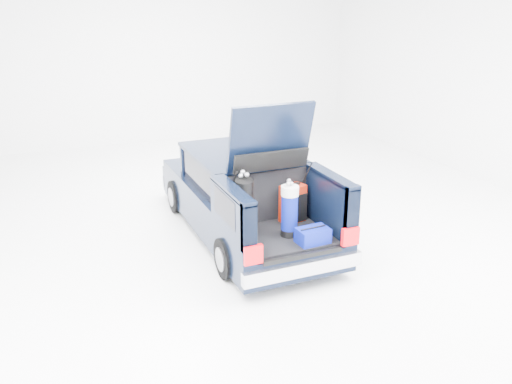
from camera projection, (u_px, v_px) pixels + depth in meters
name	position (u px, v px, depth m)	size (l,w,h in m)	color
ground	(245.00, 233.00, 9.43)	(14.00, 14.00, 0.00)	white
car	(242.00, 195.00, 9.29)	(1.87, 4.65, 2.47)	black
red_suitcase	(293.00, 204.00, 8.32)	(0.42, 0.32, 0.61)	maroon
black_golf_bag	(244.00, 206.00, 7.81)	(0.39, 0.45, 0.97)	black
blue_golf_bag	(289.00, 210.00, 7.78)	(0.33, 0.33, 0.86)	black
blue_duffel	(313.00, 235.00, 7.64)	(0.47, 0.32, 0.24)	#050E76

